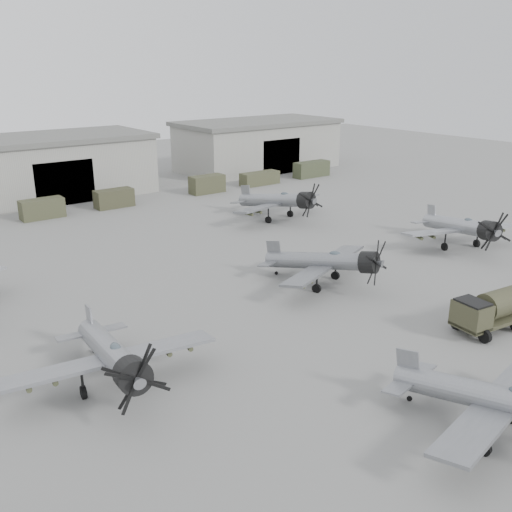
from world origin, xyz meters
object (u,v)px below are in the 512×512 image
(aircraft_mid_1, at_px, (114,356))
(fuel_tanker, at_px, (497,307))
(aircraft_near_1, at_px, (505,402))
(aircraft_mid_2, at_px, (328,262))
(aircraft_far_1, at_px, (281,201))
(aircraft_mid_3, at_px, (464,227))

(aircraft_mid_1, xyz_separation_m, fuel_tanker, (25.76, -8.85, -0.61))
(aircraft_near_1, relative_size, aircraft_mid_2, 1.00)
(aircraft_mid_2, relative_size, aircraft_far_1, 0.90)
(aircraft_near_1, distance_m, aircraft_mid_1, 21.45)
(aircraft_near_1, bearing_deg, aircraft_far_1, 54.99)
(aircraft_near_1, xyz_separation_m, aircraft_mid_1, (-13.92, 16.31, 0.07))
(aircraft_mid_1, bearing_deg, aircraft_near_1, -41.81)
(aircraft_mid_1, xyz_separation_m, aircraft_mid_2, (21.70, 4.56, -0.05))
(aircraft_mid_1, bearing_deg, aircraft_mid_2, 19.56)
(aircraft_near_1, relative_size, aircraft_mid_3, 0.94)
(aircraft_mid_1, height_order, aircraft_mid_2, aircraft_mid_1)
(aircraft_far_1, bearing_deg, aircraft_near_1, -123.43)
(aircraft_mid_1, relative_size, aircraft_mid_3, 0.98)
(aircraft_mid_1, relative_size, aircraft_far_1, 0.93)
(aircraft_mid_1, distance_m, aircraft_mid_3, 40.33)
(aircraft_mid_2, height_order, fuel_tanker, aircraft_mid_2)
(aircraft_mid_1, height_order, fuel_tanker, aircraft_mid_1)
(aircraft_mid_1, bearing_deg, aircraft_far_1, 44.29)
(aircraft_near_1, height_order, aircraft_mid_3, aircraft_mid_3)
(aircraft_mid_2, bearing_deg, aircraft_mid_3, -22.89)
(aircraft_mid_3, bearing_deg, aircraft_near_1, -122.55)
(aircraft_mid_2, height_order, aircraft_mid_3, aircraft_mid_3)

